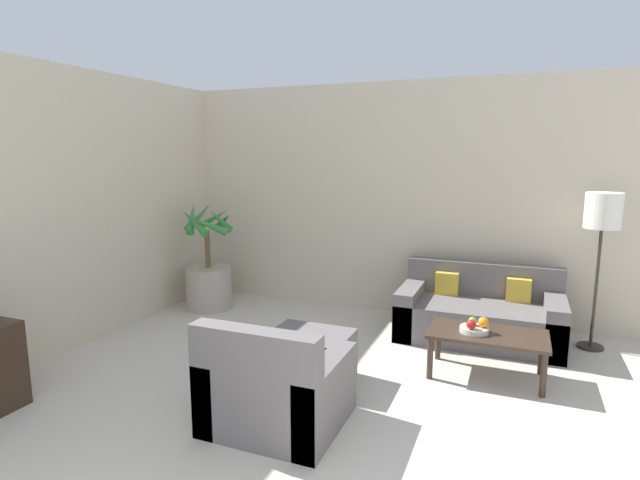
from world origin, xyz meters
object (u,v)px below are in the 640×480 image
(apple_red, at_px, (471,324))
(armchair, at_px, (276,389))
(potted_palm, at_px, (209,276))
(orange_fruit, at_px, (483,322))
(sofa_loveseat, at_px, (479,315))
(floor_lamp, at_px, (603,218))
(ottoman, at_px, (311,356))
(apple_green, at_px, (473,321))
(fruit_bowl, at_px, (474,330))
(coffee_table, at_px, (487,338))

(apple_red, distance_m, armchair, 1.75)
(potted_palm, xyz_separation_m, orange_fruit, (3.27, -0.77, 0.08))
(sofa_loveseat, xyz_separation_m, orange_fruit, (0.09, -0.93, 0.23))
(orange_fruit, xyz_separation_m, armchair, (-1.27, -1.35, -0.22))
(floor_lamp, bearing_deg, armchair, -132.72)
(sofa_loveseat, distance_m, floor_lamp, 1.48)
(ottoman, bearing_deg, sofa_loveseat, 50.93)
(apple_green, bearing_deg, apple_red, -90.49)
(fruit_bowl, bearing_deg, apple_green, 115.61)
(fruit_bowl, bearing_deg, armchair, -132.11)
(floor_lamp, xyz_separation_m, armchair, (-2.23, -2.41, -1.02))
(floor_lamp, height_order, orange_fruit, floor_lamp)
(floor_lamp, distance_m, armchair, 3.44)
(fruit_bowl, bearing_deg, coffee_table, 15.36)
(potted_palm, bearing_deg, ottoman, -35.15)
(potted_palm, relative_size, orange_fruit, 14.98)
(armchair, bearing_deg, apple_green, 49.25)
(sofa_loveseat, height_order, armchair, armchair)
(coffee_table, bearing_deg, floor_lamp, 48.94)
(sofa_loveseat, relative_size, coffee_table, 1.65)
(potted_palm, xyz_separation_m, armchair, (2.00, -2.12, -0.14))
(apple_red, bearing_deg, armchair, -133.05)
(coffee_table, relative_size, armchair, 1.09)
(potted_palm, height_order, armchair, potted_palm)
(apple_green, bearing_deg, ottoman, -153.48)
(floor_lamp, height_order, armchair, floor_lamp)
(sofa_loveseat, relative_size, apple_green, 22.37)
(potted_palm, xyz_separation_m, apple_red, (3.18, -0.85, 0.07))
(sofa_loveseat, xyz_separation_m, ottoman, (-1.24, -1.53, -0.05))
(floor_lamp, bearing_deg, fruit_bowl, -133.46)
(sofa_loveseat, bearing_deg, coffee_table, -81.78)
(fruit_bowl, height_order, ottoman, fruit_bowl)
(apple_green, relative_size, armchair, 0.08)
(apple_green, xyz_separation_m, orange_fruit, (0.09, -0.02, 0.01))
(potted_palm, distance_m, apple_green, 3.27)
(potted_palm, xyz_separation_m, fruit_bowl, (3.20, -0.79, 0.01))
(potted_palm, bearing_deg, armchair, -46.70)
(armchair, bearing_deg, orange_fruit, 46.66)
(fruit_bowl, relative_size, orange_fruit, 2.73)
(sofa_loveseat, bearing_deg, ottoman, -129.07)
(fruit_bowl, height_order, orange_fruit, orange_fruit)
(apple_green, height_order, orange_fruit, orange_fruit)
(orange_fruit, bearing_deg, coffee_table, 17.27)
(apple_red, bearing_deg, ottoman, -157.58)
(coffee_table, relative_size, orange_fruit, 10.91)
(orange_fruit, bearing_deg, apple_red, -137.43)
(floor_lamp, xyz_separation_m, coffee_table, (-0.92, -1.05, -0.95))
(orange_fruit, distance_m, ottoman, 1.49)
(potted_palm, height_order, coffee_table, potted_palm)
(floor_lamp, height_order, ottoman, floor_lamp)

